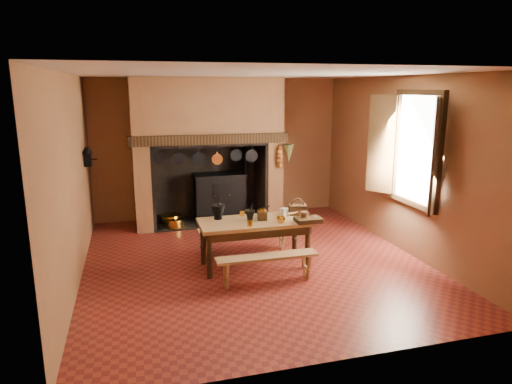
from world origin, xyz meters
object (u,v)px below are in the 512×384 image
iron_range (220,196)px  bench_front (267,262)px  work_table (255,228)px  mixing_bowl (289,212)px  coffee_grinder (262,215)px  wicker_basket (298,209)px

iron_range → bench_front: bearing=-89.7°
iron_range → work_table: bearing=-89.7°
iron_range → mixing_bowl: size_ratio=5.67×
coffee_grinder → bench_front: bearing=-91.4°
coffee_grinder → mixing_bowl: 0.53m
iron_range → bench_front: 3.26m
iron_range → wicker_basket: 2.61m
bench_front → wicker_basket: size_ratio=4.75×
work_table → wicker_basket: bearing=11.6°
work_table → coffee_grinder: size_ratio=7.81×
wicker_basket → mixing_bowl: bearing=176.7°
bench_front → mixing_bowl: (0.60, 0.81, 0.45)m
work_table → coffee_grinder: 0.22m
mixing_bowl → wicker_basket: size_ratio=0.95×
bench_front → wicker_basket: bearing=47.1°
bench_front → coffee_grinder: 0.80m
iron_range → mixing_bowl: (0.61, -2.45, 0.26)m
bench_front → mixing_bowl: mixing_bowl is taller
coffee_grinder → wicker_basket: size_ratio=0.71×
wicker_basket → work_table: bearing=-155.9°
work_table → iron_range: bearing=90.3°
bench_front → mixing_bowl: bearing=53.5°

